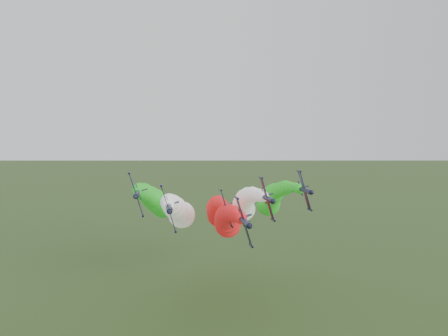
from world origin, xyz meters
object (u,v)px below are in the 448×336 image
Objects in this scene: jet_lead at (227,220)px; jet_outer_left at (155,201)px; jet_outer_right at (272,198)px; jet_inner_right at (244,204)px; jet_inner_left at (178,211)px; jet_trail at (217,210)px.

jet_outer_left reaches higher than jet_lead.
jet_outer_right is (35.78, 4.76, -0.70)m from jet_outer_left.
jet_outer_right reaches higher than jet_inner_right.
jet_lead is at bearing -133.68° from jet_outer_right.
jet_inner_right is at bearing 10.50° from jet_inner_left.
jet_outer_left is at bearing 132.59° from jet_inner_left.
jet_outer_right is at bearing 37.78° from jet_inner_right.
jet_lead is 1.00× the size of jet_outer_right.
jet_lead is 11.89m from jet_inner_right.
jet_outer_left is at bearing -150.81° from jet_trail.
jet_inner_left reaches higher than jet_trail.
jet_lead is 1.00× the size of jet_trail.
jet_inner_right is (19.37, 3.59, 0.79)m from jet_inner_left.
jet_inner_left is 22.44m from jet_trail.
jet_outer_left is (-25.57, 3.16, 1.18)m from jet_inner_right.
jet_outer_left reaches higher than jet_outer_right.
jet_trail is (-5.95, 14.12, -3.92)m from jet_inner_right.
jet_inner_left is at bearing -169.50° from jet_inner_right.
jet_inner_right reaches higher than jet_lead.
jet_outer_right is at bearing 21.25° from jet_inner_left.
jet_inner_right is 25.79m from jet_outer_left.
jet_lead reaches higher than jet_trail.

